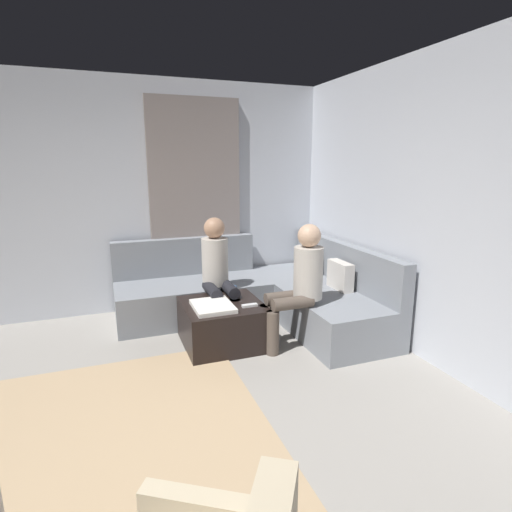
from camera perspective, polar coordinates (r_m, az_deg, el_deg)
ground_plane at (r=2.78m, az=-23.23°, el=-28.98°), size 6.00×6.00×0.10m
wall_back at (r=3.44m, az=31.60°, el=4.14°), size 6.00×0.12×2.70m
wall_left at (r=5.05m, az=-23.32°, el=7.21°), size 0.12×6.00×2.70m
curtain_panel at (r=5.07m, az=-8.36°, el=7.00°), size 0.06×1.10×2.50m
area_rug at (r=2.89m, az=-20.98°, el=-25.44°), size 2.60×2.20×0.01m
sectional_couch at (r=4.72m, az=0.91°, el=-5.37°), size 2.10×2.55×0.87m
ottoman at (r=4.10m, az=-4.66°, el=-9.34°), size 0.76×0.76×0.42m
folded_blanket at (r=3.90m, az=-6.02°, el=-6.95°), size 0.44×0.36×0.04m
coffee_mug at (r=4.26m, az=-3.20°, el=-4.78°), size 0.08×0.08×0.10m
game_remote at (r=3.92m, az=-0.88°, el=-6.88°), size 0.05×0.15×0.02m
person_on_couch_back at (r=3.93m, az=5.97°, el=-3.48°), size 0.30×0.60×1.20m
person_on_couch_side at (r=4.31m, az=-5.35°, el=-1.98°), size 0.60×0.30×1.20m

